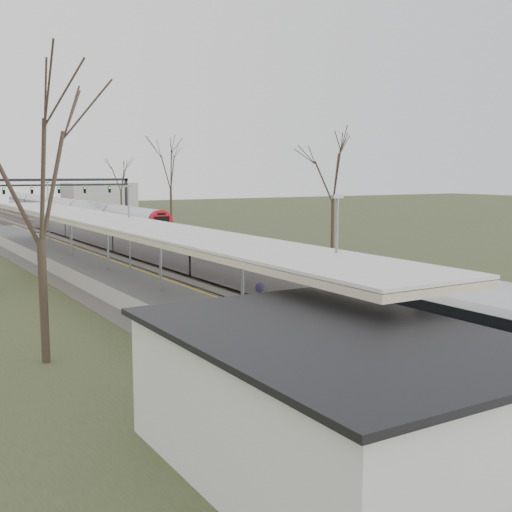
{
  "coord_description": "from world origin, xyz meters",
  "views": [
    {
      "loc": [
        -21.08,
        -2.89,
        6.76
      ],
      "look_at": [
        -2.0,
        28.65,
        2.0
      ],
      "focal_mm": 45.0,
      "sensor_mm": 36.0,
      "label": 1
    }
  ],
  "objects": [
    {
      "name": "track_bed",
      "position": [
        0.26,
        55.0,
        0.06
      ],
      "size": [
        24.0,
        160.0,
        0.22
      ],
      "color": "#474442",
      "rests_on": "ground"
    },
    {
      "name": "tree_east_far",
      "position": [
        14.0,
        42.0,
        7.29
      ],
      "size": [
        5.0,
        5.0,
        10.3
      ],
      "color": "#2D231C",
      "rests_on": "ground"
    },
    {
      "name": "train_near",
      "position": [
        -2.5,
        41.14,
        1.48
      ],
      "size": [
        2.62,
        75.21,
        3.05
      ],
      "color": "#A7A9B1",
      "rests_on": "ground"
    },
    {
      "name": "canopy",
      "position": [
        -9.05,
        32.99,
        3.93
      ],
      "size": [
        4.1,
        50.0,
        3.11
      ],
      "color": "slate",
      "rests_on": "platform"
    },
    {
      "name": "passenger",
      "position": [
        -9.3,
        16.27,
        1.95
      ],
      "size": [
        0.53,
        0.74,
        1.89
      ],
      "primitive_type": "imported",
      "rotation": [
        0.0,
        0.0,
        1.69
      ],
      "color": "#342D57",
      "rests_on": "platform"
    },
    {
      "name": "train_far",
      "position": [
        4.5,
        95.43,
        1.48
      ],
      "size": [
        2.62,
        75.21,
        3.05
      ],
      "color": "#A7A9B1",
      "rests_on": "ground"
    },
    {
      "name": "station_building",
      "position": [
        -12.5,
        8.0,
        1.6
      ],
      "size": [
        6.0,
        9.0,
        3.2
      ],
      "primitive_type": "cube",
      "color": "silver",
      "rests_on": "ground"
    },
    {
      "name": "tree_west_near",
      "position": [
        -16.0,
        20.0,
        7.29
      ],
      "size": [
        5.0,
        5.0,
        10.3
      ],
      "color": "#2D231C",
      "rests_on": "ground"
    },
    {
      "name": "platform",
      "position": [
        -9.05,
        37.5,
        0.5
      ],
      "size": [
        3.5,
        69.0,
        1.0
      ],
      "primitive_type": "cube",
      "color": "#9E9B93",
      "rests_on": "ground"
    },
    {
      "name": "signal_gantry",
      "position": [
        0.29,
        84.99,
        4.91
      ],
      "size": [
        21.0,
        0.59,
        6.08
      ],
      "color": "black",
      "rests_on": "ground"
    }
  ]
}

